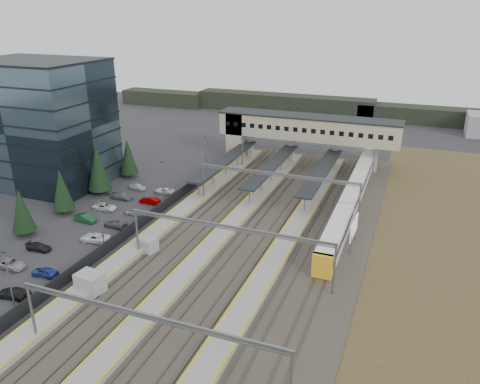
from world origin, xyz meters
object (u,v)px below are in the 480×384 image
at_px(office_building, 41,123).
at_px(relay_cabin_near, 90,283).
at_px(footbridge, 295,129).
at_px(billboard, 354,229).
at_px(relay_cabin_far, 148,245).
at_px(train, 354,194).

relative_size(office_building, relay_cabin_near, 6.79).
relative_size(relay_cabin_near, footbridge, 0.09).
bearing_deg(billboard, footbridge, 117.25).
relative_size(relay_cabin_near, billboard, 0.66).
bearing_deg(billboard, relay_cabin_near, -140.08).
relative_size(relay_cabin_near, relay_cabin_far, 1.24).
bearing_deg(relay_cabin_far, footbridge, 79.64).
height_order(office_building, footbridge, office_building).
bearing_deg(footbridge, office_building, -145.53).
height_order(relay_cabin_near, billboard, billboard).
distance_m(train, billboard, 17.18).
xyz_separation_m(relay_cabin_near, billboard, (28.73, 24.05, 1.64)).
relative_size(footbridge, train, 0.72).
xyz_separation_m(relay_cabin_far, footbridge, (8.91, 48.74, 6.78)).
distance_m(footbridge, billboard, 41.22).
height_order(office_building, billboard, office_building).
xyz_separation_m(office_building, footbridge, (43.70, 30.00, -4.26)).
bearing_deg(relay_cabin_far, relay_cabin_near, -95.31).
xyz_separation_m(office_building, relay_cabin_far, (34.79, -18.74, -11.05)).
distance_m(relay_cabin_near, relay_cabin_far, 11.74).
height_order(office_building, relay_cabin_near, office_building).
bearing_deg(office_building, relay_cabin_near, -42.08).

